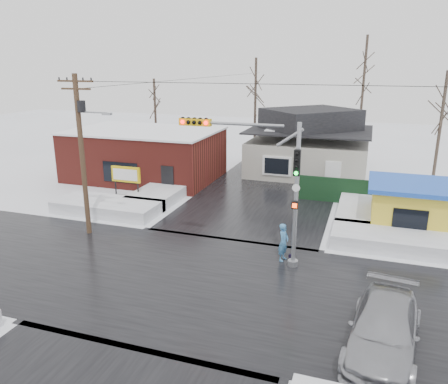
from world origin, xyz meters
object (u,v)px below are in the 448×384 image
(traffic_signal, at_px, (264,174))
(marquee_sign, at_px, (126,175))
(car, at_px, (384,330))
(pedestrian, at_px, (283,242))
(kiosk, at_px, (408,206))
(utility_pole, at_px, (82,146))

(traffic_signal, distance_m, marquee_sign, 13.42)
(marquee_sign, distance_m, car, 20.89)
(marquee_sign, bearing_deg, car, -35.16)
(marquee_sign, relative_size, pedestrian, 1.32)
(kiosk, bearing_deg, traffic_signal, -135.16)
(kiosk, xyz_separation_m, pedestrian, (-6.09, -6.52, -0.50))
(kiosk, xyz_separation_m, car, (-1.45, -12.51, -0.66))
(car, bearing_deg, marquee_sign, 151.46)
(car, bearing_deg, traffic_signal, 142.32)
(traffic_signal, bearing_deg, kiosk, 44.84)
(pedestrian, bearing_deg, traffic_signal, 129.40)
(utility_pole, relative_size, kiosk, 1.96)
(traffic_signal, relative_size, utility_pole, 0.78)
(utility_pole, xyz_separation_m, marquee_sign, (-1.07, 5.99, -3.19))
(traffic_signal, xyz_separation_m, marquee_sign, (-11.43, 6.53, -2.62))
(marquee_sign, height_order, kiosk, kiosk)
(utility_pole, distance_m, pedestrian, 12.08)
(marquee_sign, relative_size, kiosk, 0.55)
(pedestrian, bearing_deg, marquee_sign, 76.21)
(traffic_signal, xyz_separation_m, kiosk, (7.07, 7.03, -3.08))
(marquee_sign, xyz_separation_m, pedestrian, (12.41, -6.02, -0.96))
(traffic_signal, height_order, car, traffic_signal)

